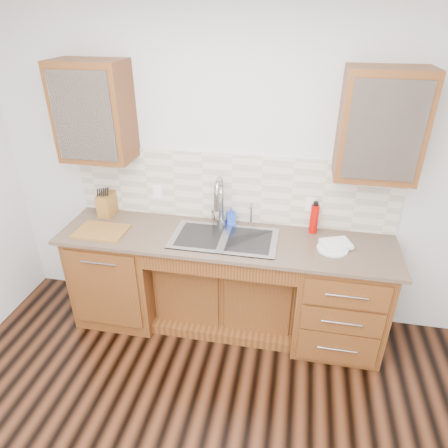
% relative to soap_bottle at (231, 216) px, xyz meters
% --- Properties ---
extents(wall_back, '(4.00, 0.10, 2.70)m').
position_rel_soap_bottle_xyz_m(wall_back, '(-0.01, 0.14, 0.36)').
color(wall_back, silver).
rests_on(wall_back, ground).
extents(base_cabinet_left, '(0.70, 0.62, 0.88)m').
position_rel_soap_bottle_xyz_m(base_cabinet_left, '(-0.96, -0.22, -0.55)').
color(base_cabinet_left, '#593014').
rests_on(base_cabinet_left, ground).
extents(base_cabinet_center, '(1.20, 0.44, 0.70)m').
position_rel_soap_bottle_xyz_m(base_cabinet_center, '(-0.01, -0.13, -0.64)').
color(base_cabinet_center, '#593014').
rests_on(base_cabinet_center, ground).
extents(base_cabinet_right, '(0.70, 0.62, 0.88)m').
position_rel_soap_bottle_xyz_m(base_cabinet_right, '(0.94, -0.22, -0.55)').
color(base_cabinet_right, '#593014').
rests_on(base_cabinet_right, ground).
extents(countertop, '(2.70, 0.65, 0.03)m').
position_rel_soap_bottle_xyz_m(countertop, '(-0.01, -0.24, -0.09)').
color(countertop, '#84705B').
rests_on(countertop, base_cabinet_left).
extents(backsplash, '(2.70, 0.02, 0.59)m').
position_rel_soap_bottle_xyz_m(backsplash, '(-0.01, 0.08, 0.22)').
color(backsplash, beige).
rests_on(backsplash, wall_back).
extents(sink, '(0.84, 0.46, 0.19)m').
position_rel_soap_bottle_xyz_m(sink, '(-0.01, -0.25, -0.16)').
color(sink, '#9E9EA5').
rests_on(sink, countertop).
extents(faucet, '(0.04, 0.04, 0.40)m').
position_rel_soap_bottle_xyz_m(faucet, '(-0.08, -0.02, 0.12)').
color(faucet, '#999993').
rests_on(faucet, countertop).
extents(filter_tap, '(0.02, 0.02, 0.24)m').
position_rel_soap_bottle_xyz_m(filter_tap, '(0.17, -0.01, 0.04)').
color(filter_tap, '#999993').
rests_on(filter_tap, countertop).
extents(upper_cabinet_left, '(0.55, 0.34, 0.75)m').
position_rel_soap_bottle_xyz_m(upper_cabinet_left, '(-1.06, -0.08, 0.84)').
color(upper_cabinet_left, '#593014').
rests_on(upper_cabinet_left, wall_back).
extents(upper_cabinet_right, '(0.55, 0.34, 0.75)m').
position_rel_soap_bottle_xyz_m(upper_cabinet_right, '(1.04, -0.08, 0.84)').
color(upper_cabinet_right, '#593014').
rests_on(upper_cabinet_right, wall_back).
extents(outlet_left, '(0.08, 0.01, 0.12)m').
position_rel_soap_bottle_xyz_m(outlet_left, '(-0.66, 0.07, 0.13)').
color(outlet_left, white).
rests_on(outlet_left, backsplash).
extents(outlet_right, '(0.08, 0.01, 0.12)m').
position_rel_soap_bottle_xyz_m(outlet_right, '(0.64, 0.07, 0.13)').
color(outlet_right, white).
rests_on(outlet_right, backsplash).
extents(soap_bottle, '(0.09, 0.09, 0.16)m').
position_rel_soap_bottle_xyz_m(soap_bottle, '(0.00, 0.00, 0.00)').
color(soap_bottle, blue).
rests_on(soap_bottle, countertop).
extents(water_bottle, '(0.08, 0.08, 0.24)m').
position_rel_soap_bottle_xyz_m(water_bottle, '(0.68, -0.01, 0.04)').
color(water_bottle, '#B30703').
rests_on(water_bottle, countertop).
extents(plate, '(0.31, 0.31, 0.01)m').
position_rel_soap_bottle_xyz_m(plate, '(0.83, -0.25, -0.07)').
color(plate, silver).
rests_on(plate, countertop).
extents(dish_towel, '(0.26, 0.22, 0.03)m').
position_rel_soap_bottle_xyz_m(dish_towel, '(0.85, -0.21, -0.05)').
color(dish_towel, white).
rests_on(dish_towel, plate).
extents(knife_block, '(0.11, 0.18, 0.20)m').
position_rel_soap_bottle_xyz_m(knife_block, '(-1.10, -0.03, 0.02)').
color(knife_block, brown).
rests_on(knife_block, countertop).
extents(cutting_board, '(0.41, 0.29, 0.02)m').
position_rel_soap_bottle_xyz_m(cutting_board, '(-1.02, -0.34, -0.07)').
color(cutting_board, olive).
rests_on(cutting_board, countertop).
extents(cup_left_a, '(0.14, 0.14, 0.11)m').
position_rel_soap_bottle_xyz_m(cup_left_a, '(-1.11, -0.08, 0.79)').
color(cup_left_a, white).
rests_on(cup_left_a, upper_cabinet_left).
extents(cup_left_b, '(0.12, 0.12, 0.10)m').
position_rel_soap_bottle_xyz_m(cup_left_b, '(-0.92, -0.08, 0.79)').
color(cup_left_b, silver).
rests_on(cup_left_b, upper_cabinet_left).
extents(cup_right_a, '(0.15, 0.15, 0.09)m').
position_rel_soap_bottle_xyz_m(cup_right_a, '(1.00, -0.08, 0.78)').
color(cup_right_a, white).
rests_on(cup_right_a, upper_cabinet_right).
extents(cup_right_b, '(0.11, 0.11, 0.08)m').
position_rel_soap_bottle_xyz_m(cup_right_b, '(1.09, -0.08, 0.78)').
color(cup_right_b, silver).
rests_on(cup_right_b, upper_cabinet_right).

